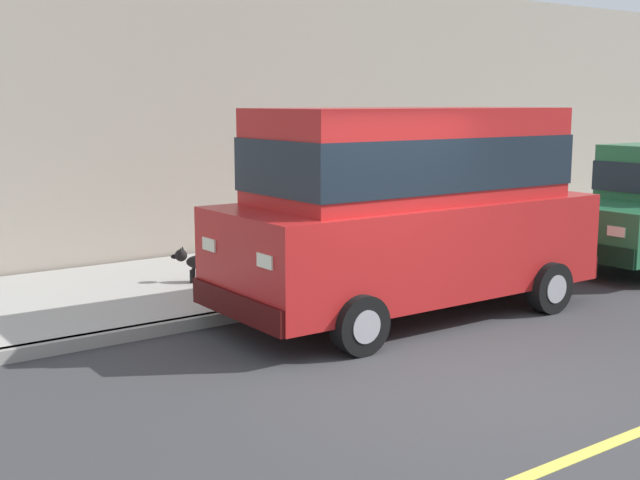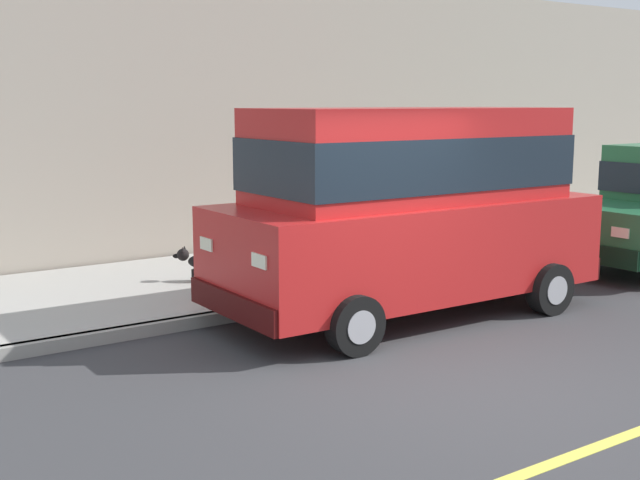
% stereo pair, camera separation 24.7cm
% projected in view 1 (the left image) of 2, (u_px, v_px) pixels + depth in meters
% --- Properties ---
extents(ground_plane, '(80.00, 80.00, 0.00)m').
position_uv_depth(ground_plane, '(478.00, 381.00, 7.74)').
color(ground_plane, '#38383A').
extents(curb, '(0.16, 64.00, 0.14)m').
position_uv_depth(curb, '(288.00, 306.00, 10.27)').
color(curb, gray).
rests_on(curb, ground).
extents(sidewalk, '(3.60, 64.00, 0.14)m').
position_uv_depth(sidewalk, '(218.00, 281.00, 11.71)').
color(sidewalk, '#A8A59E').
rests_on(sidewalk, ground).
extents(lane_centre_line, '(0.12, 57.60, 0.01)m').
position_uv_depth(lane_centre_line, '(630.00, 435.00, 6.46)').
color(lane_centre_line, '#E0D64C').
rests_on(lane_centre_line, ground).
extents(car_red_van, '(2.19, 4.93, 2.52)m').
position_uv_depth(car_red_van, '(409.00, 202.00, 9.92)').
color(car_red_van, red).
rests_on(car_red_van, ground).
extents(dog_black, '(0.53, 0.61, 0.49)m').
position_uv_depth(dog_black, '(197.00, 261.00, 11.28)').
color(dog_black, black).
rests_on(dog_black, sidewalk).
extents(fire_hydrant, '(0.34, 0.24, 0.72)m').
position_uv_depth(fire_hydrant, '(372.00, 254.00, 11.57)').
color(fire_hydrant, gold).
rests_on(fire_hydrant, sidewalk).
extents(building_facade, '(0.50, 20.00, 4.71)m').
position_uv_depth(building_facade, '(378.00, 114.00, 15.74)').
color(building_facade, '#9E9384').
rests_on(building_facade, ground).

